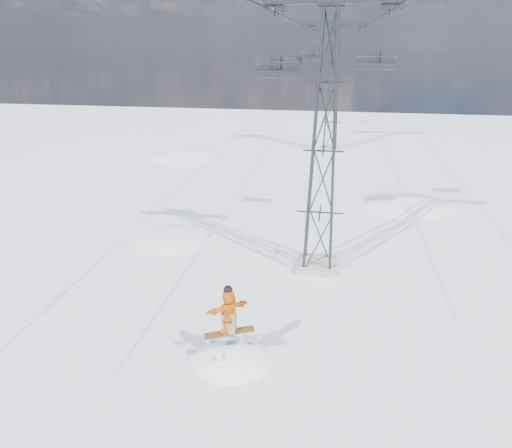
# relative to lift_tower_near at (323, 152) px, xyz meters

# --- Properties ---
(ground) EXTENTS (120.00, 120.00, 0.00)m
(ground) POSITION_rel_lift_tower_near_xyz_m (-0.80, -8.00, -5.47)
(ground) COLOR white
(ground) RESTS_ON ground
(snow_terrain) EXTENTS (39.00, 37.00, 22.00)m
(snow_terrain) POSITION_rel_lift_tower_near_xyz_m (-5.57, 13.24, -15.06)
(snow_terrain) COLOR white
(snow_terrain) RESTS_ON ground
(lift_tower_near) EXTENTS (5.20, 1.80, 11.43)m
(lift_tower_near) POSITION_rel_lift_tower_near_xyz_m (0.00, 0.00, 0.00)
(lift_tower_near) COLOR #999999
(lift_tower_near) RESTS_ON ground
(lift_tower_far) EXTENTS (5.20, 1.80, 11.43)m
(lift_tower_far) POSITION_rel_lift_tower_near_xyz_m (0.00, 25.00, 0.00)
(lift_tower_far) COLOR #999999
(lift_tower_far) RESTS_ON ground
(haul_cables) EXTENTS (4.46, 51.00, 0.06)m
(haul_cables) POSITION_rel_lift_tower_near_xyz_m (0.00, 11.50, 5.38)
(haul_cables) COLOR black
(haul_cables) RESTS_ON ground
(snowboarder_jump) EXTENTS (4.40, 4.40, 6.85)m
(snowboarder_jump) POSITION_rel_lift_tower_near_xyz_m (-2.45, -7.05, -7.11)
(snowboarder_jump) COLOR white
(snowboarder_jump) RESTS_ON ground
(lift_chair_near) EXTENTS (2.08, 0.60, 2.57)m
(lift_chair_near) POSITION_rel_lift_tower_near_xyz_m (-2.20, 1.68, 3.32)
(lift_chair_near) COLOR black
(lift_chair_near) RESTS_ON ground
(lift_chair_mid) EXTENTS (1.90, 0.55, 2.35)m
(lift_chair_mid) POSITION_rel_lift_tower_near_xyz_m (2.20, 4.69, 3.50)
(lift_chair_mid) COLOR black
(lift_chair_mid) RESTS_ON ground
(lift_chair_far) EXTENTS (2.23, 0.64, 2.76)m
(lift_chair_far) POSITION_rel_lift_tower_near_xyz_m (-2.20, 27.01, 3.17)
(lift_chair_far) COLOR black
(lift_chair_far) RESTS_ON ground
(lift_chair_extra) EXTENTS (1.89, 0.54, 2.34)m
(lift_chair_extra) POSITION_rel_lift_tower_near_xyz_m (-2.20, 34.06, 3.51)
(lift_chair_extra) COLOR black
(lift_chair_extra) RESTS_ON ground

